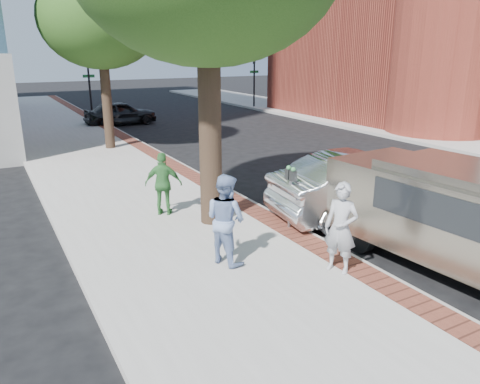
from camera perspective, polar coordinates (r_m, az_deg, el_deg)
ground at (r=10.18m, az=4.32°, el=-7.06°), size 120.00×120.00×0.00m
sidewalk at (r=16.66m, az=-15.44°, el=2.25°), size 5.00×60.00×0.15m
brick_strip at (r=17.26m, az=-8.37°, el=3.46°), size 0.60×60.00×0.01m
curb at (r=17.40m, az=-7.28°, el=3.34°), size 0.10×60.00×0.15m
sidewalk_far at (r=25.51m, az=22.17°, el=6.58°), size 5.00×60.00×0.15m
signal_near at (r=30.40m, az=-17.91°, el=12.64°), size 0.70×0.15×3.80m
signal_far at (r=34.63m, az=1.74°, el=13.87°), size 0.70×0.15×3.80m
tree_far at (r=20.31m, az=-16.70°, el=19.60°), size 4.80×4.80×7.14m
parking_meter at (r=10.69m, az=6.17°, el=0.96°), size 0.12×0.32×1.47m
person_gray at (r=8.78m, az=12.20°, el=-4.31°), size 0.65×0.74×1.72m
person_officer at (r=8.96m, az=-1.76°, el=-3.30°), size 0.91×1.03×1.77m
person_green at (r=11.77m, az=-9.31°, el=0.99°), size 1.00×0.80×1.58m
sedan_silver at (r=12.26m, az=15.45°, el=0.73°), size 5.25×2.36×1.67m
bg_car at (r=27.78m, az=-14.36°, el=9.32°), size 4.07×1.81×1.36m
van at (r=9.87m, az=25.16°, el=-2.43°), size 2.57×5.75×2.07m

